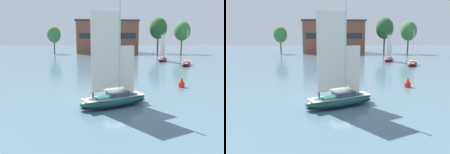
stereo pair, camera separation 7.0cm
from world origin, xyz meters
TOP-DOWN VIEW (x-y plane):
  - ground_plane at (0.00, 0.00)m, footprint 400.00×400.00m
  - waterfront_building at (6.46, 94.92)m, footprint 33.70×17.13m
  - tree_shore_left at (-21.40, 90.46)m, footprint 6.85×6.85m
  - tree_shore_center at (44.56, 83.00)m, footprint 8.13×8.13m
  - tree_shore_right at (33.40, 87.83)m, footprint 9.14×9.14m
  - sailboat_main at (0.01, 0.01)m, footprint 9.96×6.07m
  - sailboat_moored_near_marina at (26.95, 37.81)m, footprint 6.59×7.77m
  - sailboat_moored_mid_channel at (23.62, 50.34)m, footprint 6.48×7.31m
  - channel_buoy at (13.29, 9.58)m, footprint 1.10×1.10m

SIDE VIEW (x-z plane):
  - ground_plane at x=0.00m, z-range 0.00..0.00m
  - sailboat_moored_near_marina at x=26.95m, z-range -4.76..6.26m
  - channel_buoy at x=13.29m, z-range -0.21..1.78m
  - sailboat_moored_mid_channel at x=23.62m, z-range -4.40..6.14m
  - sailboat_main at x=0.01m, z-range -5.57..7.68m
  - waterfront_building at x=6.46m, z-range 0.04..17.67m
  - tree_shore_left at x=-21.40m, z-range 2.82..16.92m
  - tree_shore_center at x=44.56m, z-range 3.35..20.08m
  - tree_shore_right at x=33.40m, z-range 3.76..22.57m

